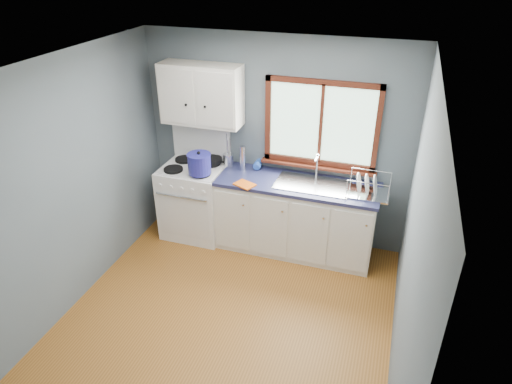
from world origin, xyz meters
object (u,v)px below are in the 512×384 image
(gas_range, at_px, (195,198))
(stockpot, at_px, (199,163))
(skillet, at_px, (212,160))
(dish_rack, at_px, (368,189))
(utensil_crock, at_px, (229,160))
(base_cabinets, at_px, (295,220))
(sink, at_px, (312,189))
(thermos, at_px, (242,158))

(gas_range, bearing_deg, stockpot, -44.37)
(skillet, relative_size, dish_rack, 0.84)
(utensil_crock, height_order, dish_rack, utensil_crock)
(base_cabinets, relative_size, utensil_crock, 4.45)
(sink, relative_size, utensil_crock, 2.02)
(base_cabinets, height_order, thermos, thermos)
(sink, bearing_deg, utensil_crock, 171.47)
(stockpot, bearing_deg, dish_rack, 4.64)
(stockpot, height_order, dish_rack, stockpot)
(thermos, relative_size, dish_rack, 0.67)
(sink, relative_size, dish_rack, 1.84)
(stockpot, bearing_deg, gas_range, 135.63)
(skillet, bearing_deg, sink, -0.70)
(skillet, xyz_separation_m, stockpot, (-0.02, -0.33, 0.10))
(gas_range, height_order, skillet, gas_range)
(gas_range, bearing_deg, utensil_crock, 24.12)
(base_cabinets, relative_size, thermos, 6.07)
(base_cabinets, xyz_separation_m, thermos, (-0.71, 0.13, 0.66))
(stockpot, bearing_deg, utensil_crock, 57.15)
(sink, relative_size, thermos, 2.76)
(sink, xyz_separation_m, stockpot, (-1.31, -0.19, 0.22))
(sink, xyz_separation_m, utensil_crock, (-1.08, 0.16, 0.15))
(gas_range, xyz_separation_m, base_cabinets, (1.31, 0.02, -0.08))
(stockpot, bearing_deg, sink, 8.26)
(sink, bearing_deg, dish_rack, -3.21)
(gas_range, relative_size, stockpot, 3.81)
(thermos, bearing_deg, gas_range, -166.30)
(gas_range, height_order, base_cabinets, gas_range)
(utensil_crock, bearing_deg, stockpot, -122.85)
(gas_range, height_order, utensil_crock, gas_range)
(gas_range, bearing_deg, base_cabinets, 0.82)
(thermos, bearing_deg, base_cabinets, -10.12)
(gas_range, bearing_deg, skillet, 39.16)
(stockpot, height_order, utensil_crock, utensil_crock)
(gas_range, relative_size, thermos, 4.46)
(sink, distance_m, thermos, 0.92)
(utensil_crock, bearing_deg, sink, -8.53)
(gas_range, xyz_separation_m, skillet, (0.19, 0.16, 0.49))
(sink, xyz_separation_m, dish_rack, (0.61, -0.03, 0.12))
(skillet, bearing_deg, utensil_crock, 11.64)
(utensil_crock, xyz_separation_m, dish_rack, (1.69, -0.20, -0.02))
(stockpot, bearing_deg, skillet, 86.84)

